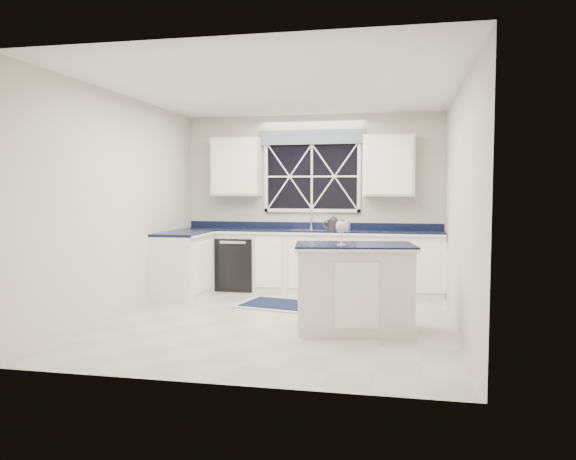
% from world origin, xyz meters
% --- Properties ---
extents(ground, '(4.50, 4.50, 0.00)m').
position_xyz_m(ground, '(0.00, 0.00, 0.00)').
color(ground, '#ADADA8').
rests_on(ground, ground).
extents(back_wall, '(4.00, 0.10, 2.70)m').
position_xyz_m(back_wall, '(0.00, 2.25, 1.35)').
color(back_wall, silver).
rests_on(back_wall, ground).
extents(base_cabinets, '(3.99, 1.60, 0.90)m').
position_xyz_m(base_cabinets, '(-0.33, 1.78, 0.45)').
color(base_cabinets, silver).
rests_on(base_cabinets, ground).
extents(countertop, '(3.98, 0.64, 0.04)m').
position_xyz_m(countertop, '(0.00, 1.95, 0.92)').
color(countertop, black).
rests_on(countertop, base_cabinets).
extents(dishwasher, '(0.60, 0.58, 0.82)m').
position_xyz_m(dishwasher, '(-1.10, 1.95, 0.41)').
color(dishwasher, black).
rests_on(dishwasher, ground).
extents(window, '(1.65, 0.09, 1.26)m').
position_xyz_m(window, '(0.00, 2.20, 1.83)').
color(window, black).
rests_on(window, ground).
extents(upper_cabinets, '(3.10, 0.34, 0.90)m').
position_xyz_m(upper_cabinets, '(0.00, 2.08, 1.90)').
color(upper_cabinets, silver).
rests_on(upper_cabinets, ground).
extents(faucet, '(0.05, 0.20, 0.30)m').
position_xyz_m(faucet, '(0.00, 2.14, 1.10)').
color(faucet, silver).
rests_on(faucet, countertop).
extents(island, '(1.38, 0.96, 0.95)m').
position_xyz_m(island, '(0.88, -0.30, 0.48)').
color(island, silver).
rests_on(island, ground).
extents(rug, '(1.50, 1.09, 0.02)m').
position_xyz_m(rug, '(-0.08, 0.83, 0.01)').
color(rug, '#AAA9A5').
rests_on(rug, ground).
extents(kettle, '(0.31, 0.19, 0.22)m').
position_xyz_m(kettle, '(0.36, 1.99, 1.04)').
color(kettle, '#2A2A2C').
rests_on(kettle, countertop).
extents(wine_glass, '(0.12, 0.12, 0.27)m').
position_xyz_m(wine_glass, '(0.75, -0.46, 1.14)').
color(wine_glass, silver).
rests_on(wine_glass, island).
extents(soap_bottle, '(0.10, 0.10, 0.17)m').
position_xyz_m(soap_bottle, '(0.55, 2.17, 1.02)').
color(soap_bottle, silver).
rests_on(soap_bottle, countertop).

